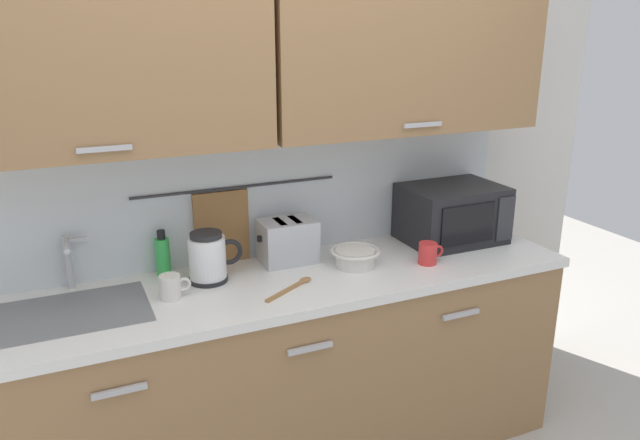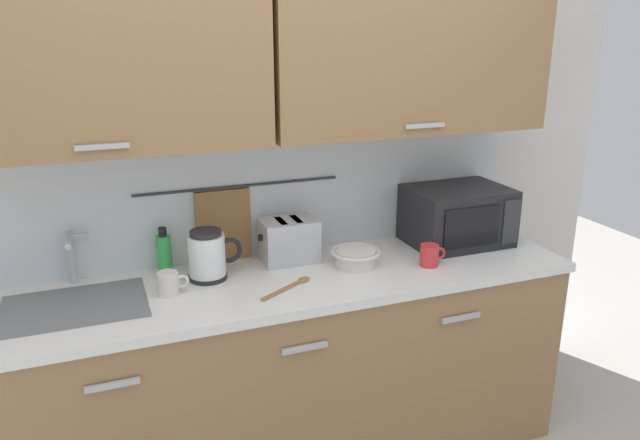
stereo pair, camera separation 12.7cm
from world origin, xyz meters
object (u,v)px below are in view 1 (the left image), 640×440
microwave (452,213)px  mixing_bowl (355,256)px  dish_soap_bottle (163,255)px  mug_by_kettle (428,253)px  electric_kettle (208,257)px  wooden_spoon (294,286)px  toaster (288,241)px  mug_near_sink (171,287)px

microwave → mixing_bowl: 0.59m
mixing_bowl → dish_soap_bottle: bearing=162.8°
mixing_bowl → mug_by_kettle: bearing=-18.6°
dish_soap_bottle → mixing_bowl: size_ratio=0.92×
microwave → mixing_bowl: size_ratio=2.15×
mug_by_kettle → dish_soap_bottle: bearing=162.4°
electric_kettle → dish_soap_bottle: bearing=139.0°
mixing_bowl → wooden_spoon: size_ratio=0.85×
electric_kettle → toaster: 0.38m
dish_soap_bottle → wooden_spoon: dish_soap_bottle is taller
electric_kettle → mug_by_kettle: size_ratio=1.89×
mug_by_kettle → wooden_spoon: 0.63m
wooden_spoon → mug_by_kettle: bearing=-0.1°
dish_soap_bottle → mug_by_kettle: size_ratio=1.63×
dish_soap_bottle → wooden_spoon: bearing=-37.2°
microwave → mixing_bowl: microwave is taller
microwave → wooden_spoon: (-0.90, -0.21, -0.13)m
microwave → toaster: (-0.82, 0.06, -0.04)m
toaster → dish_soap_bottle: bearing=172.7°
mixing_bowl → wooden_spoon: 0.34m
dish_soap_bottle → electric_kettle: bearing=-41.0°
dish_soap_bottle → mug_by_kettle: 1.13m
mug_near_sink → mug_by_kettle: 1.10m
microwave → electric_kettle: 1.19m
microwave → mug_by_kettle: microwave is taller
microwave → wooden_spoon: 0.93m
electric_kettle → mug_near_sink: size_ratio=1.89×
electric_kettle → mug_by_kettle: (0.92, -0.20, -0.05)m
dish_soap_bottle → mug_near_sink: (-0.02, -0.24, -0.04)m
mixing_bowl → wooden_spoon: bearing=-162.5°
toaster → wooden_spoon: bearing=-106.0°
microwave → dish_soap_bottle: 1.35m
wooden_spoon → mixing_bowl: bearing=17.5°
mug_near_sink → toaster: bearing=18.0°
toaster → mug_by_kettle: size_ratio=2.13×
toaster → mug_near_sink: bearing=-162.0°
electric_kettle → wooden_spoon: (0.29, -0.20, -0.10)m
mug_near_sink → wooden_spoon: mug_near_sink is taller
mixing_bowl → toaster: (-0.25, 0.17, 0.05)m
microwave → electric_kettle: microwave is taller
electric_kettle → toaster: (0.37, 0.07, -0.01)m
dish_soap_bottle → microwave: bearing=-5.5°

